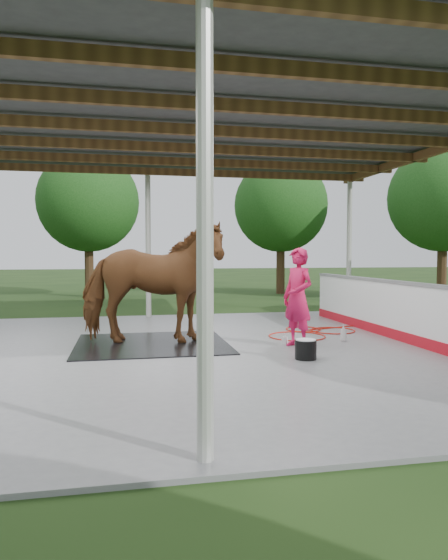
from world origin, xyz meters
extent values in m
plane|color=#1E3814|center=(0.00, 0.00, 0.00)|extent=(100.00, 100.00, 0.00)
cube|color=slate|center=(0.00, 0.00, 0.03)|extent=(12.00, 10.00, 0.05)
cylinder|color=beige|center=(0.00, -4.70, 1.98)|extent=(0.14, 0.14, 3.85)
cylinder|color=beige|center=(0.00, 4.70, 1.98)|extent=(0.14, 0.14, 3.85)
cylinder|color=beige|center=(5.70, 4.70, 1.98)|extent=(0.14, 0.14, 3.85)
cube|color=brown|center=(0.00, -3.00, 3.85)|extent=(12.00, 0.10, 0.18)
cube|color=brown|center=(0.00, -1.50, 3.85)|extent=(12.00, 0.10, 0.18)
cube|color=brown|center=(0.00, 0.00, 3.85)|extent=(12.00, 0.10, 0.18)
cube|color=brown|center=(0.00, 1.50, 3.85)|extent=(12.00, 0.10, 0.18)
cube|color=brown|center=(0.00, 3.00, 3.85)|extent=(12.00, 0.10, 0.18)
cube|color=brown|center=(0.00, 4.50, 3.85)|extent=(12.00, 0.10, 0.18)
cube|color=#38383A|center=(0.00, 0.00, 4.05)|extent=(12.60, 10.60, 0.10)
cube|color=#B30E1C|center=(4.59, 0.00, 0.15)|extent=(0.14, 8.00, 0.20)
cube|color=white|center=(4.60, 0.00, 0.65)|extent=(0.12, 8.00, 1.00)
cube|color=slate|center=(4.60, 0.00, 1.17)|extent=(0.16, 8.00, 0.06)
cylinder|color=#382314|center=(-2.00, 12.00, 1.10)|extent=(0.36, 0.36, 2.20)
sphere|color=#194714|center=(-2.00, 12.00, 3.80)|extent=(4.00, 4.00, 4.00)
cylinder|color=#382314|center=(6.00, 12.00, 1.10)|extent=(0.36, 0.36, 2.20)
sphere|color=#194714|center=(6.00, 12.00, 3.80)|extent=(4.00, 4.00, 4.00)
cylinder|color=#382314|center=(11.00, 8.00, 1.10)|extent=(0.36, 0.36, 2.20)
sphere|color=#194714|center=(11.00, 8.00, 3.80)|extent=(4.00, 4.00, 4.00)
cube|color=black|center=(-0.14, 0.61, 0.06)|extent=(2.75, 2.58, 0.02)
imported|color=brown|center=(-0.14, 0.61, 1.19)|extent=(2.81, 1.61, 2.24)
imported|color=#D5164D|center=(2.42, -0.16, 0.94)|extent=(0.66, 0.77, 1.78)
cylinder|color=black|center=(2.18, -1.19, 0.20)|extent=(0.34, 0.34, 0.30)
cylinder|color=white|center=(2.18, -1.19, 0.35)|extent=(0.32, 0.32, 0.03)
imported|color=silver|center=(3.47, 0.20, 0.21)|extent=(0.16, 0.16, 0.32)
imported|color=#338CD8|center=(2.29, 0.17, 0.15)|extent=(0.13, 0.13, 0.20)
torus|color=red|center=(2.78, 0.88, 0.06)|extent=(1.15, 1.15, 0.02)
torus|color=red|center=(3.79, 1.44, 0.06)|extent=(0.95, 0.95, 0.02)
torus|color=red|center=(3.23, 1.73, 0.06)|extent=(0.77, 0.77, 0.02)
cylinder|color=red|center=(3.93, 1.80, 0.06)|extent=(1.48, 0.50, 0.02)
camera|label=1|loc=(-0.63, -8.61, 1.72)|focal=32.00mm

